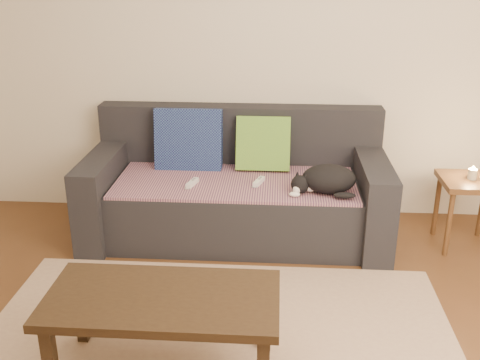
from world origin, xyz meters
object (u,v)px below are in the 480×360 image
object	(u,v)px
side_table	(470,191)
sofa	(237,193)
wii_remote_b	(259,182)
cat	(326,180)
coffee_table	(163,306)
wii_remote_a	(192,183)

from	to	relation	value
side_table	sofa	bearing A→B (deg)	176.41
wii_remote_b	sofa	bearing A→B (deg)	66.29
cat	coffee_table	distance (m)	1.54
side_table	wii_remote_b	bearing A→B (deg)	-178.17
wii_remote_a	wii_remote_b	xyz separation A→B (m)	(0.45, 0.06, 0.00)
cat	wii_remote_b	xyz separation A→B (m)	(-0.45, 0.13, -0.07)
coffee_table	wii_remote_b	bearing A→B (deg)	74.64
wii_remote_b	side_table	xyz separation A→B (m)	(1.43, 0.05, -0.05)
sofa	wii_remote_b	xyz separation A→B (m)	(0.16, -0.15, 0.15)
cat	side_table	world-z (taller)	cat
wii_remote_a	wii_remote_b	bearing A→B (deg)	-67.94
cat	coffee_table	bearing A→B (deg)	-100.27
cat	side_table	distance (m)	1.01
wii_remote_b	coffee_table	xyz separation A→B (m)	(-0.39, -1.41, -0.08)
wii_remote_a	wii_remote_b	distance (m)	0.46
sofa	side_table	distance (m)	1.60
wii_remote_b	coffee_table	world-z (taller)	wii_remote_b
wii_remote_a	coffee_table	bearing A→B (deg)	-162.51
cat	coffee_table	xyz separation A→B (m)	(-0.83, -1.28, -0.15)
wii_remote_b	side_table	size ratio (longest dim) A/B	0.30
cat	wii_remote_a	xyz separation A→B (m)	(-0.90, 0.07, -0.07)
cat	wii_remote_b	world-z (taller)	cat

